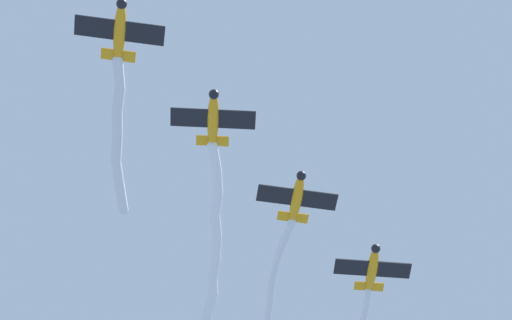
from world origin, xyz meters
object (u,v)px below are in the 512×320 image
(airplane_right_wing, at_px, (297,197))
(airplane_slot, at_px, (372,268))
(airplane_left_wing, at_px, (213,118))
(airplane_lead, at_px, (120,30))

(airplane_right_wing, xyz_separation_m, airplane_slot, (-11.10, -0.50, 0.25))
(airplane_left_wing, height_order, airplane_slot, airplane_slot)
(airplane_left_wing, relative_size, airplane_slot, 0.98)
(airplane_lead, xyz_separation_m, airplane_slot, (-33.32, -1.48, 0.75))
(airplane_lead, bearing_deg, airplane_slot, 129.66)
(airplane_left_wing, bearing_deg, airplane_slot, 134.77)
(airplane_left_wing, bearing_deg, airplane_lead, -45.19)
(airplane_slot, bearing_deg, airplane_right_wing, -46.89)
(airplane_right_wing, bearing_deg, airplane_left_wing, -50.92)
(airplane_right_wing, bearing_deg, airplane_slot, 129.15)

